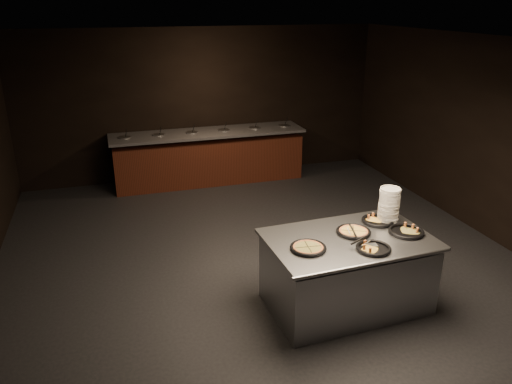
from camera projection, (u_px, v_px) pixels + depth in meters
room at (266, 165)px, 6.18m from camera, size 7.02×8.02×2.92m
salad_bar at (209, 160)px, 9.72m from camera, size 3.70×0.83×1.18m
serving_counter at (346, 273)px, 5.73m from camera, size 1.88×1.25×0.88m
plate_stack at (389, 205)px, 5.93m from camera, size 0.25×0.25×0.41m
pan_veggie_whole at (308, 248)px, 5.30m from camera, size 0.39×0.39×0.04m
pan_cheese_whole at (354, 231)px, 5.67m from camera, size 0.39×0.39×0.04m
pan_cheese_slices_a at (378, 221)px, 5.95m from camera, size 0.38×0.38×0.04m
pan_cheese_slices_b at (373, 248)px, 5.29m from camera, size 0.37×0.37×0.04m
pan_veggie_slices at (406, 231)px, 5.67m from camera, size 0.40×0.40×0.04m
server_left at (351, 231)px, 5.56m from camera, size 0.09×0.30×0.14m
server_right at (363, 241)px, 5.33m from camera, size 0.30×0.10×0.14m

